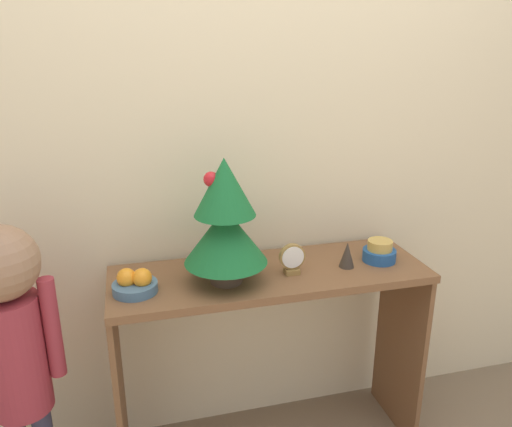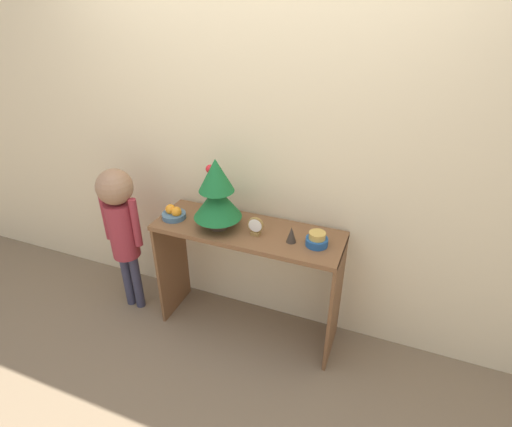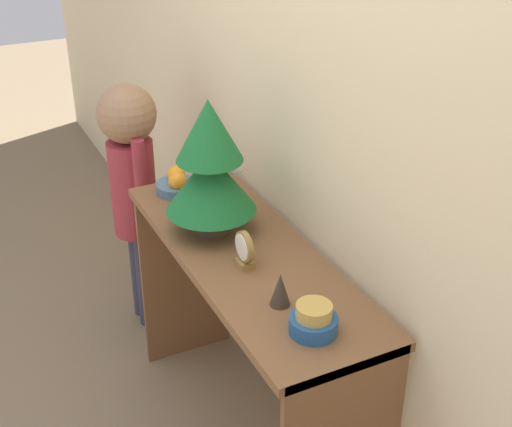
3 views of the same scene
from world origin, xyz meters
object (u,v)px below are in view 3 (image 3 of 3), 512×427
mini_tree (210,166)px  desk_clock (244,250)px  fruit_bowl (177,183)px  figurine (280,289)px  singing_bowl (314,320)px  child_figure (132,170)px

mini_tree → desk_clock: 0.30m
desk_clock → mini_tree: bearing=180.0°
fruit_bowl → mini_tree: bearing=0.4°
mini_tree → figurine: bearing=0.6°
desk_clock → figurine: size_ratio=1.17×
singing_bowl → desk_clock: bearing=-176.1°
figurine → mini_tree: bearing=-179.4°
singing_bowl → desk_clock: 0.37m
child_figure → desk_clock: bearing=3.5°
mini_tree → fruit_bowl: size_ratio=2.94×
singing_bowl → figurine: (-0.15, -0.02, 0.01)m
figurine → child_figure: size_ratio=0.09×
desk_clock → figurine: desk_clock is taller
fruit_bowl → child_figure: (-0.39, -0.06, -0.10)m
desk_clock → figurine: bearing=1.2°
fruit_bowl → child_figure: child_figure is taller
desk_clock → child_figure: child_figure is taller
singing_bowl → child_figure: size_ratio=0.12×
mini_tree → child_figure: size_ratio=0.41×
fruit_bowl → singing_bowl: (0.93, 0.03, 0.00)m
mini_tree → singing_bowl: (0.61, 0.03, -0.20)m
desk_clock → figurine: (0.22, 0.00, -0.01)m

